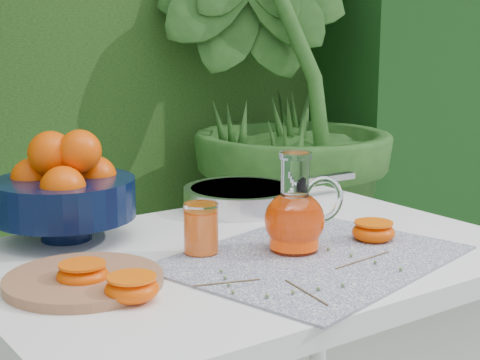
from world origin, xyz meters
TOP-DOWN VIEW (x-y plane):
  - potted_plant_right at (1.08, 1.21)m, footprint 2.34×2.34m
  - white_table at (0.10, 0.01)m, footprint 1.00×0.70m
  - placemat at (0.17, -0.10)m, footprint 0.58×0.50m
  - cutting_board at (-0.22, 0.01)m, footprint 0.32×0.32m
  - fruit_bowl at (-0.14, 0.28)m, footprint 0.36×0.36m
  - juice_pitcher at (0.17, -0.05)m, footprint 0.17×0.13m
  - juice_tumbler at (0.02, 0.03)m, footprint 0.07×0.07m
  - saute_pan at (0.29, 0.29)m, footprint 0.47×0.28m
  - orange_halves at (-0.03, -0.06)m, footprint 0.66×0.20m
  - thyme_sprigs at (0.08, -0.18)m, footprint 0.39×0.22m

SIDE VIEW (x-z plane):
  - white_table at x=0.10m, z-range 0.29..1.04m
  - placemat at x=0.17m, z-range 0.75..0.75m
  - thyme_sprigs at x=0.08m, z-range 0.75..0.76m
  - cutting_board at x=-0.22m, z-range 0.75..0.77m
  - orange_halves at x=-0.03m, z-range 0.75..0.79m
  - saute_pan at x=0.29m, z-range 0.75..0.80m
  - juice_tumbler at x=0.02m, z-range 0.75..0.84m
  - juice_pitcher at x=0.17m, z-range 0.73..0.91m
  - fruit_bowl at x=-0.14m, z-range 0.74..0.96m
  - potted_plant_right at x=1.08m, z-range 0.00..1.75m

